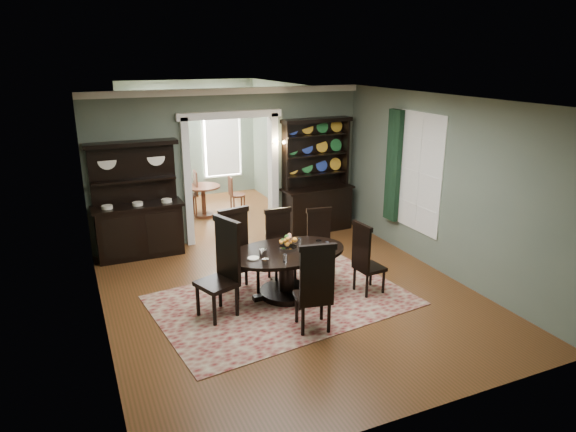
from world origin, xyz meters
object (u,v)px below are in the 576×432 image
at_px(parlor_table, 203,197).
at_px(dining_table, 287,265).
at_px(welsh_dresser, 317,191).
at_px(sideboard, 138,217).

bearing_deg(parlor_table, dining_table, -88.51).
bearing_deg(welsh_dresser, sideboard, 176.98).
relative_size(sideboard, welsh_dresser, 0.90).
relative_size(sideboard, parlor_table, 2.70).
height_order(sideboard, welsh_dresser, welsh_dresser).
height_order(dining_table, welsh_dresser, welsh_dresser).
distance_m(dining_table, parlor_table, 4.53).
bearing_deg(parlor_table, sideboard, -132.50).
height_order(dining_table, parlor_table, dining_table).
xyz_separation_m(dining_table, welsh_dresser, (1.85, 2.65, 0.34)).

